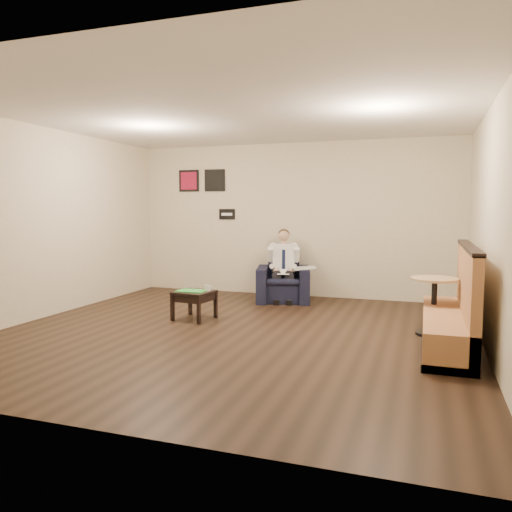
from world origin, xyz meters
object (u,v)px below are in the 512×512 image
(coffee_mug, at_px, (208,288))
(banquette, at_px, (448,297))
(seated_man, at_px, (283,268))
(side_table, at_px, (194,305))
(smartphone, at_px, (202,290))
(cafe_table, at_px, (434,306))
(armchair, at_px, (283,276))
(green_folder, at_px, (192,291))

(coffee_mug, xyz_separation_m, banquette, (3.24, -0.41, 0.13))
(seated_man, xyz_separation_m, coffee_mug, (-0.68, -1.63, -0.14))
(side_table, distance_m, smartphone, 0.26)
(seated_man, bearing_deg, smartphone, -131.10)
(banquette, bearing_deg, seated_man, 141.48)
(seated_man, distance_m, cafe_table, 2.89)
(armchair, xyz_separation_m, green_folder, (-0.86, -1.84, -0.02))
(smartphone, bearing_deg, green_folder, -103.96)
(cafe_table, bearing_deg, green_folder, -176.95)
(armchair, height_order, smartphone, armchair)
(armchair, height_order, banquette, banquette)
(side_table, relative_size, cafe_table, 0.69)
(side_table, xyz_separation_m, banquette, (3.42, -0.32, 0.38))
(side_table, distance_m, green_folder, 0.22)
(armchair, relative_size, coffee_mug, 10.30)
(side_table, height_order, coffee_mug, coffee_mug)
(seated_man, distance_m, banquette, 3.28)
(coffee_mug, height_order, cafe_table, cafe_table)
(side_table, height_order, cafe_table, cafe_table)
(banquette, xyz_separation_m, cafe_table, (-0.14, 0.49, -0.22))
(coffee_mug, bearing_deg, side_table, -154.15)
(smartphone, height_order, banquette, banquette)
(side_table, relative_size, green_folder, 1.22)
(seated_man, xyz_separation_m, banquette, (2.56, -2.04, -0.01))
(seated_man, bearing_deg, coffee_mug, -127.04)
(coffee_mug, relative_size, cafe_table, 0.12)
(side_table, bearing_deg, seated_man, 63.39)
(green_folder, height_order, banquette, banquette)
(green_folder, bearing_deg, smartphone, 58.20)
(coffee_mug, bearing_deg, banquette, -7.23)
(armchair, bearing_deg, seated_man, -90.00)
(seated_man, xyz_separation_m, side_table, (-0.86, -1.72, -0.39))
(green_folder, distance_m, cafe_table, 3.32)
(green_folder, relative_size, coffee_mug, 4.74)
(cafe_table, bearing_deg, side_table, -177.18)
(seated_man, xyz_separation_m, green_folder, (-0.89, -1.73, -0.18))
(green_folder, bearing_deg, armchair, 64.93)
(side_table, distance_m, banquette, 3.46)
(cafe_table, bearing_deg, banquette, -74.07)
(green_folder, distance_m, smartphone, 0.18)
(armchair, xyz_separation_m, coffee_mug, (-0.65, -1.74, 0.02))
(green_folder, distance_m, coffee_mug, 0.24)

